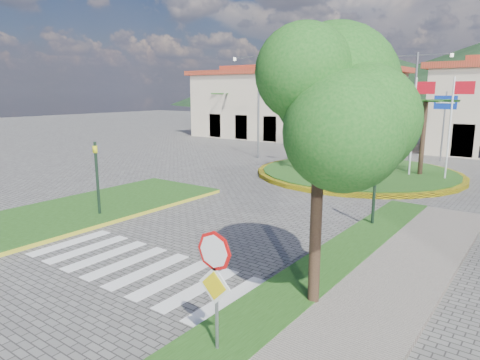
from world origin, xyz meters
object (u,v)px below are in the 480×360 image
Objects in this scene: deciduous_tree at (321,93)px; car_dark_a at (337,142)px; stop_sign at (215,273)px; white_van at (317,137)px; roundabout_island at (358,172)px.

deciduous_tree is 1.87× the size of car_dark_a.
stop_sign is at bearing 176.46° from car_dark_a.
deciduous_tree is 1.39× the size of white_van.
roundabout_island is 20.69m from stop_sign.
stop_sign is at bearing -101.18° from deciduous_tree.
car_dark_a is at bearing 109.81° from stop_sign.
white_van is at bearing 116.32° from deciduous_tree.
deciduous_tree reaches higher than stop_sign.
roundabout_island is at bearing -173.72° from car_dark_a.
car_dark_a is at bearing 112.81° from deciduous_tree.
roundabout_island is 2.59× the size of white_van.
roundabout_island is at bearing 107.91° from deciduous_tree.
deciduous_tree is at bearing -72.09° from roundabout_island.
deciduous_tree is 34.66m from white_van.
roundabout_island is at bearing 103.73° from stop_sign.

